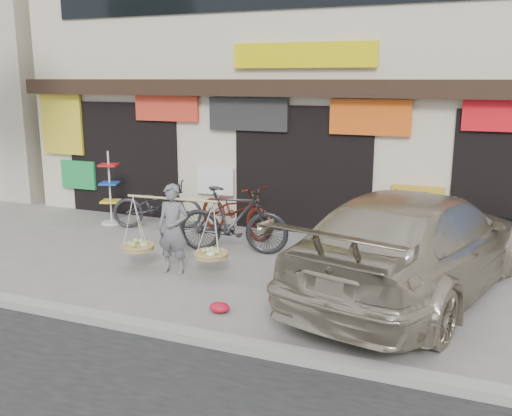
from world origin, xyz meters
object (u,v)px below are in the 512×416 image
at_px(bike_1, 233,220).
at_px(display_rack, 110,195).
at_px(bike_0, 157,205).
at_px(bike_2, 236,210).
at_px(suv, 416,243).
at_px(street_vendor, 173,233).

height_order(bike_1, display_rack, display_rack).
distance_m(bike_0, bike_1, 2.54).
relative_size(bike_2, suv, 0.35).
bearing_deg(street_vendor, bike_0, 122.84).
distance_m(bike_2, suv, 4.41).
xyz_separation_m(bike_0, suv, (5.76, -1.91, 0.28)).
bearing_deg(display_rack, bike_1, -15.57).
relative_size(bike_0, display_rack, 1.19).
relative_size(street_vendor, suv, 0.33).
xyz_separation_m(street_vendor, bike_0, (-1.86, 2.47, -0.18)).
bearing_deg(display_rack, suv, -14.81).
bearing_deg(suv, bike_0, -3.75).
bearing_deg(street_vendor, suv, 4.22).
relative_size(bike_1, bike_2, 1.02).
distance_m(street_vendor, bike_2, 2.59).
height_order(street_vendor, display_rack, display_rack).
bearing_deg(street_vendor, bike_1, 68.12).
xyz_separation_m(suv, display_rack, (-6.95, 1.84, -0.13)).
xyz_separation_m(bike_0, display_rack, (-1.19, -0.07, 0.15)).
height_order(bike_2, suv, suv).
bearing_deg(bike_1, suv, -115.45).
distance_m(bike_0, display_rack, 1.20).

